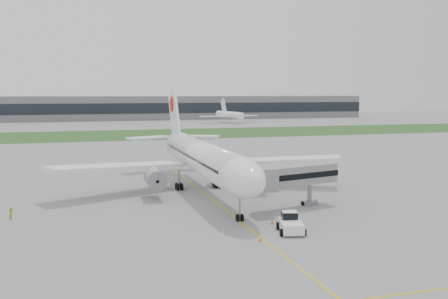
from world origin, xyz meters
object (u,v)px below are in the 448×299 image
object	(u,v)px
pushback_tug	(291,223)
ground_crew_near	(294,216)
jet_bridge	(293,176)
airliner	(201,156)

from	to	relation	value
pushback_tug	ground_crew_near	bearing A→B (deg)	73.56
jet_bridge	ground_crew_near	xyz separation A→B (m)	(-3.13, -7.44, -3.61)
airliner	jet_bridge	size ratio (longest dim) A/B	4.19
airliner	pushback_tug	world-z (taller)	airliner
pushback_tug	jet_bridge	world-z (taller)	jet_bridge
airliner	pushback_tug	distance (m)	26.74
airliner	jet_bridge	xyz separation A→B (m)	(9.13, -15.33, -1.17)
pushback_tug	airliner	bearing A→B (deg)	113.11
airliner	pushback_tug	xyz separation A→B (m)	(4.08, -26.01, -4.66)
jet_bridge	pushback_tug	bearing A→B (deg)	-128.86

